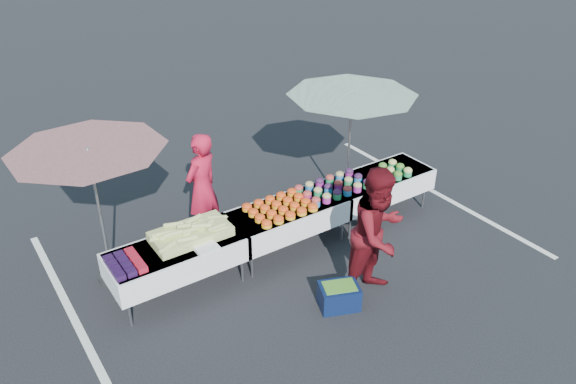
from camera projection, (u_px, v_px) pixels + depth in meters
ground at (288, 248)px, 8.68m from camera, size 80.00×80.00×0.00m
stripe_left at (80, 330)px, 7.12m from camera, size 0.10×5.00×0.00m
stripe_right at (433, 191)px, 10.24m from camera, size 0.10×5.00×0.00m
table_left at (177, 256)px, 7.52m from camera, size 1.86×0.81×0.75m
table_center at (288, 216)px, 8.40m from camera, size 1.86×0.81×0.75m
table_right at (378, 184)px, 9.27m from camera, size 1.86×0.81×0.75m
berry_punnets at (125, 264)px, 7.03m from camera, size 0.40×0.54×0.08m
corn_pile at (190, 233)px, 7.54m from camera, size 1.16×0.57×0.26m
plastic_bags at (206, 248)px, 7.35m from camera, size 0.30×0.25×0.05m
carrot_bowls at (280, 207)px, 8.21m from camera, size 0.95×0.69×0.11m
potato_cups at (333, 186)px, 8.69m from camera, size 1.14×0.58×0.16m
bean_baskets at (395, 169)px, 9.21m from camera, size 0.36×0.50×0.15m
vendor at (202, 188)px, 8.53m from camera, size 0.77×0.66×1.78m
customer at (378, 234)px, 7.34m from camera, size 1.03×0.87×1.89m
umbrella_left at (90, 161)px, 7.12m from camera, size 2.57×2.57×2.06m
umbrella_right at (352, 105)px, 8.75m from camera, size 2.38×2.38×2.10m
storage_bin at (339, 296)px, 7.44m from camera, size 0.62×0.54×0.34m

